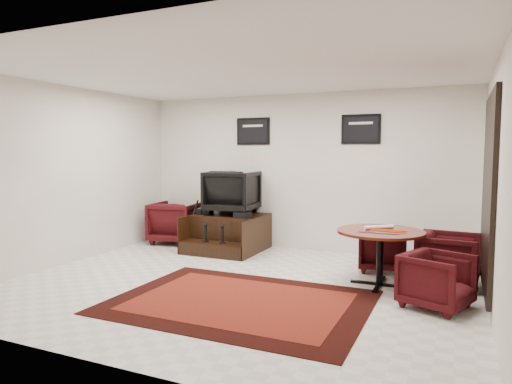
# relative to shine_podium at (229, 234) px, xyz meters

# --- Properties ---
(ground) EXTENTS (6.00, 6.00, 0.00)m
(ground) POSITION_rel_shine_podium_xyz_m (1.12, -1.92, -0.29)
(ground) COLOR white
(ground) RESTS_ON ground
(room_shell) EXTENTS (6.02, 5.02, 2.81)m
(room_shell) POSITION_rel_shine_podium_xyz_m (1.53, -1.79, 1.49)
(room_shell) COLOR white
(room_shell) RESTS_ON ground
(area_rug) EXTENTS (2.96, 2.22, 0.01)m
(area_rug) POSITION_rel_shine_podium_xyz_m (1.46, -2.53, -0.29)
(area_rug) COLOR black
(area_rug) RESTS_ON ground
(shine_podium) EXTENTS (1.24, 1.27, 0.64)m
(shine_podium) POSITION_rel_shine_podium_xyz_m (0.00, 0.00, 0.00)
(shine_podium) COLOR black
(shine_podium) RESTS_ON ground
(shine_chair) EXTENTS (0.92, 0.87, 0.88)m
(shine_chair) POSITION_rel_shine_podium_xyz_m (0.00, 0.13, 0.78)
(shine_chair) COLOR black
(shine_chair) RESTS_ON shine_podium
(shoes_pair) EXTENTS (0.25, 0.31, 0.11)m
(shoes_pair) POSITION_rel_shine_podium_xyz_m (-0.46, -0.07, 0.40)
(shoes_pair) COLOR black
(shoes_pair) RESTS_ON shine_podium
(polish_kit) EXTENTS (0.28, 0.21, 0.09)m
(polish_kit) POSITION_rel_shine_podium_xyz_m (0.39, -0.25, 0.39)
(polish_kit) COLOR black
(polish_kit) RESTS_ON shine_podium
(umbrella_black) EXTENTS (0.35, 0.13, 0.93)m
(umbrella_black) POSITION_rel_shine_podium_xyz_m (-0.70, -0.14, 0.17)
(umbrella_black) COLOR black
(umbrella_black) RESTS_ON ground
(umbrella_hooked) EXTENTS (0.29, 0.11, 0.78)m
(umbrella_hooked) POSITION_rel_shine_podium_xyz_m (-0.73, 0.01, 0.09)
(umbrella_hooked) COLOR black
(umbrella_hooked) RESTS_ON ground
(armchair_side) EXTENTS (0.96, 0.92, 0.88)m
(armchair_side) POSITION_rel_shine_podium_xyz_m (-1.23, 0.13, 0.15)
(armchair_side) COLOR black
(armchair_side) RESTS_ON ground
(meeting_table) EXTENTS (1.13, 1.13, 0.74)m
(meeting_table) POSITION_rel_shine_podium_xyz_m (2.85, -1.17, 0.36)
(meeting_table) COLOR #49190A
(meeting_table) RESTS_ON ground
(table_chair_back) EXTENTS (0.76, 0.73, 0.68)m
(table_chair_back) POSITION_rel_shine_podium_xyz_m (2.75, -0.35, 0.05)
(table_chair_back) COLOR black
(table_chair_back) RESTS_ON ground
(table_chair_window) EXTENTS (0.77, 0.81, 0.77)m
(table_chair_window) POSITION_rel_shine_podium_xyz_m (3.68, -0.77, 0.09)
(table_chair_window) COLOR black
(table_chair_window) RESTS_ON ground
(table_chair_corner) EXTENTS (0.83, 0.85, 0.69)m
(table_chair_corner) POSITION_rel_shine_podium_xyz_m (3.58, -1.79, 0.05)
(table_chair_corner) COLOR black
(table_chair_corner) RESTS_ON ground
(paper_roll) EXTENTS (0.36, 0.31, 0.05)m
(paper_roll) POSITION_rel_shine_podium_xyz_m (2.81, -1.07, 0.47)
(paper_roll) COLOR white
(paper_roll) RESTS_ON meeting_table
(table_clutter) EXTENTS (0.57, 0.31, 0.01)m
(table_clutter) POSITION_rel_shine_podium_xyz_m (2.93, -1.24, 0.45)
(table_clutter) COLOR #DB550C
(table_clutter) RESTS_ON meeting_table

